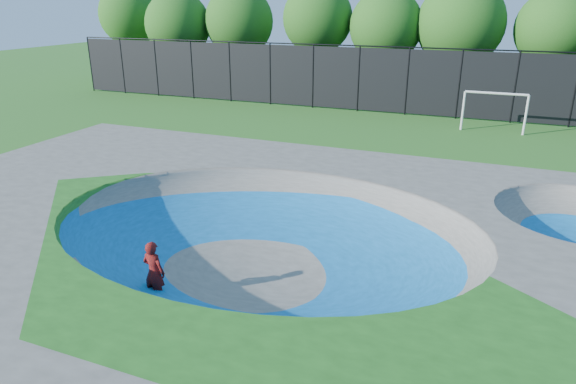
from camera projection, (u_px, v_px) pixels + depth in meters
name	position (u px, v px, depth m)	size (l,w,h in m)	color
ground	(264.00, 272.00, 13.28)	(120.00, 120.00, 0.00)	#26621B
skate_deck	(264.00, 246.00, 13.02)	(22.00, 14.00, 1.50)	gray
skater	(154.00, 272.00, 11.74)	(0.56, 0.37, 1.53)	red
skateboard	(157.00, 300.00, 12.00)	(0.78, 0.22, 0.05)	black
soccer_goal	(495.00, 105.00, 26.83)	(3.22, 0.12, 2.13)	silver
fence	(407.00, 80.00, 30.80)	(48.09, 0.09, 4.04)	black
treeline	(374.00, 24.00, 35.20)	(51.81, 6.84, 8.01)	#412D20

